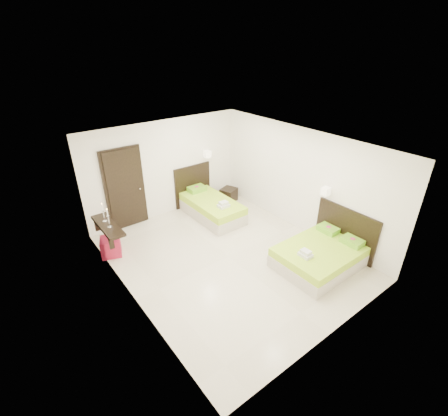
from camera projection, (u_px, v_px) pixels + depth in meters
floor at (229, 257)px, 7.39m from camera, size 5.50×5.50×0.00m
bed_single at (210, 206)px, 8.98m from camera, size 1.17×1.95×1.61m
bed_double at (321, 254)px, 7.03m from camera, size 1.79×1.52×1.48m
nightstand at (229, 195)px, 9.82m from camera, size 0.57×0.54×0.40m
ottoman at (111, 247)px, 7.37m from camera, size 0.55×0.55×0.43m
door at (125, 189)px, 8.14m from camera, size 1.02×0.15×2.14m
console_shelf at (107, 226)px, 7.01m from camera, size 0.35×1.20×0.78m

